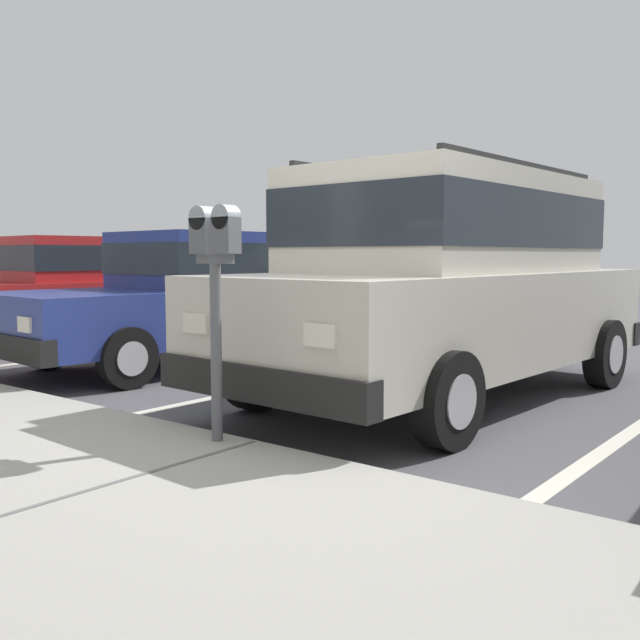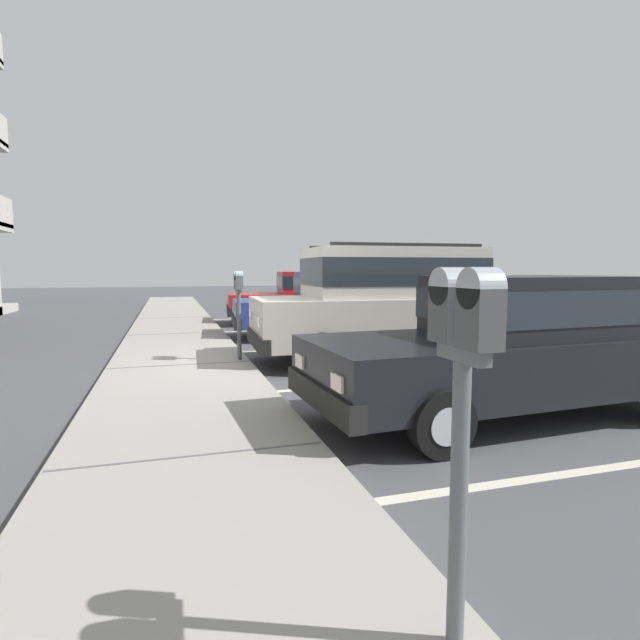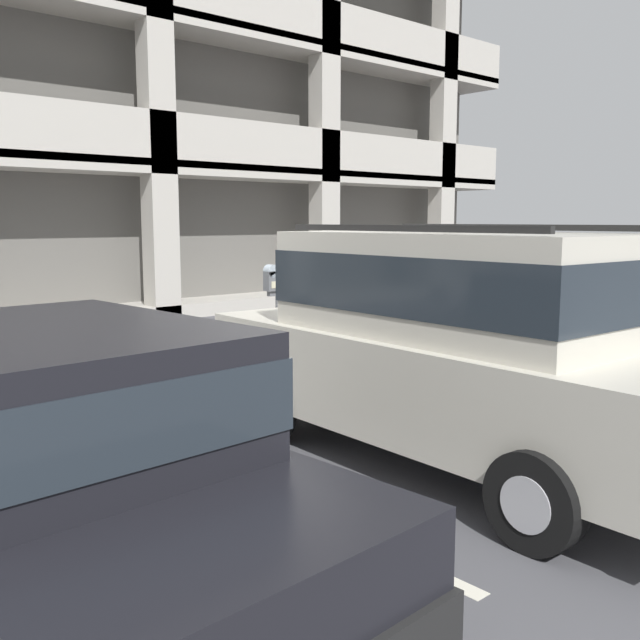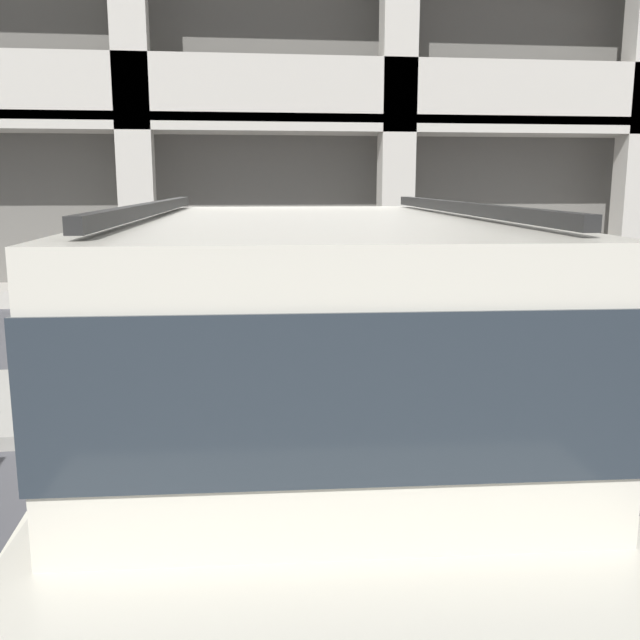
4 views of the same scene
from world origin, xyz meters
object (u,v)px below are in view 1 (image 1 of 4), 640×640
object	(u,v)px
blue_coupe	(67,286)
dark_hatchback	(199,294)
silver_suv	(448,277)
parking_meter_near	(215,267)

from	to	relation	value
blue_coupe	dark_hatchback	bearing A→B (deg)	-178.49
dark_hatchback	blue_coupe	distance (m)	3.11
silver_suv	parking_meter_near	distance (m)	2.63
dark_hatchback	parking_meter_near	world-z (taller)	parking_meter_near
silver_suv	blue_coupe	world-z (taller)	silver_suv
dark_hatchback	parking_meter_near	xyz separation A→B (m)	(-3.10, 2.64, 0.39)
parking_meter_near	blue_coupe	bearing A→B (deg)	-24.73
silver_suv	blue_coupe	distance (m)	6.40
silver_suv	dark_hatchback	size ratio (longest dim) A/B	1.05
blue_coupe	parking_meter_near	world-z (taller)	parking_meter_near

